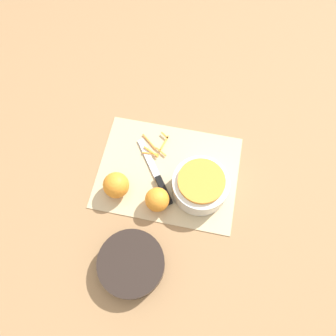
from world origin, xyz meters
name	(u,v)px	position (x,y,z in m)	size (l,w,h in m)	color
ground_plane	(168,172)	(0.00, 0.00, 0.00)	(4.00, 4.00, 0.00)	#9E754C
cutting_board	(168,172)	(0.00, 0.00, 0.00)	(0.46, 0.34, 0.01)	#CCB284
bowl_speckled	(200,185)	(-0.11, 0.04, 0.05)	(0.18, 0.18, 0.09)	silver
bowl_dark	(131,264)	(0.04, 0.31, 0.03)	(0.19, 0.19, 0.05)	black
knife	(160,182)	(0.02, 0.04, 0.01)	(0.16, 0.22, 0.02)	black
orange_left	(116,185)	(0.15, 0.09, 0.05)	(0.08, 0.08, 0.08)	orange
orange_right	(157,200)	(0.01, 0.11, 0.04)	(0.08, 0.08, 0.08)	orange
peel_pile	(156,146)	(0.06, -0.08, 0.01)	(0.10, 0.10, 0.01)	orange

